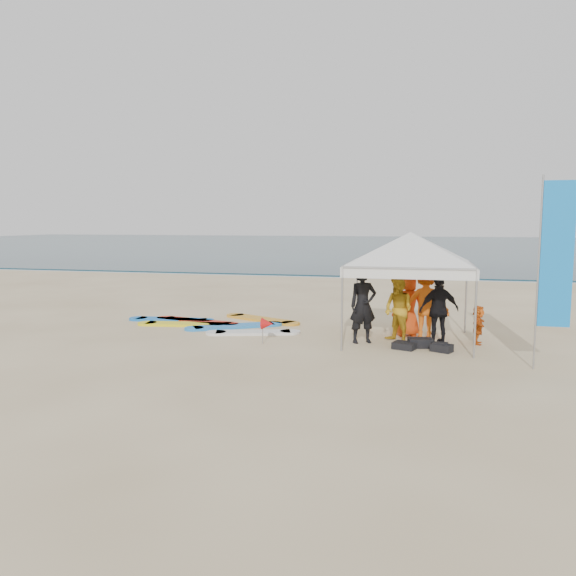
# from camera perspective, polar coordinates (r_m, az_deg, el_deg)

# --- Properties ---
(ground) EXTENTS (120.00, 120.00, 0.00)m
(ground) POSITION_cam_1_polar(r_m,az_deg,el_deg) (12.86, -5.53, -6.56)
(ground) COLOR beige
(ground) RESTS_ON ground
(ocean) EXTENTS (160.00, 84.00, 0.08)m
(ocean) POSITION_cam_1_polar(r_m,az_deg,el_deg) (71.99, 10.43, 4.30)
(ocean) COLOR #0C2633
(ocean) RESTS_ON ground
(shoreline_foam) EXTENTS (160.00, 1.20, 0.01)m
(shoreline_foam) POSITION_cam_1_polar(r_m,az_deg,el_deg) (30.44, 5.81, 1.14)
(shoreline_foam) COLOR silver
(shoreline_foam) RESTS_ON ground
(person_black_a) EXTENTS (0.80, 0.70, 1.85)m
(person_black_a) POSITION_cam_1_polar(r_m,az_deg,el_deg) (13.81, 7.63, -1.77)
(person_black_a) COLOR black
(person_black_a) RESTS_ON ground
(person_yellow) EXTENTS (0.99, 0.97, 1.61)m
(person_yellow) POSITION_cam_1_polar(r_m,az_deg,el_deg) (14.06, 11.15, -2.17)
(person_yellow) COLOR gold
(person_yellow) RESTS_ON ground
(person_orange_a) EXTENTS (1.24, 0.76, 1.85)m
(person_orange_a) POSITION_cam_1_polar(r_m,az_deg,el_deg) (14.58, 13.79, -1.45)
(person_orange_a) COLOR orange
(person_orange_a) RESTS_ON ground
(person_black_b) EXTENTS (1.07, 0.75, 1.69)m
(person_black_b) POSITION_cam_1_polar(r_m,az_deg,el_deg) (14.00, 15.08, -2.16)
(person_black_b) COLOR black
(person_black_b) RESTS_ON ground
(person_orange_b) EXTENTS (0.93, 0.79, 1.62)m
(person_orange_b) POSITION_cam_1_polar(r_m,az_deg,el_deg) (14.84, 12.09, -1.71)
(person_orange_b) COLOR #E24A14
(person_orange_b) RESTS_ON ground
(person_seated) EXTENTS (0.36, 0.90, 0.94)m
(person_seated) POSITION_cam_1_polar(r_m,az_deg,el_deg) (14.37, 18.76, -3.57)
(person_seated) COLOR #D35412
(person_seated) RESTS_ON ground
(canopy_tent) EXTENTS (4.10, 4.10, 3.09)m
(canopy_tent) POSITION_cam_1_polar(r_m,az_deg,el_deg) (14.03, 12.34, 5.53)
(canopy_tent) COLOR #A5A5A8
(canopy_tent) RESTS_ON ground
(feather_flag) EXTENTS (0.65, 0.04, 3.86)m
(feather_flag) POSITION_cam_1_polar(r_m,az_deg,el_deg) (12.18, 25.49, 2.90)
(feather_flag) COLOR #A5A5A8
(feather_flag) RESTS_ON ground
(marker_pennant) EXTENTS (0.28, 0.28, 0.64)m
(marker_pennant) POSITION_cam_1_polar(r_m,az_deg,el_deg) (13.62, -2.12, -3.66)
(marker_pennant) COLOR #A5A5A8
(marker_pennant) RESTS_ON ground
(gear_pile) EXTENTS (1.41, 0.81, 0.22)m
(gear_pile) POSITION_cam_1_polar(r_m,az_deg,el_deg) (13.50, 13.60, -5.67)
(gear_pile) COLOR black
(gear_pile) RESTS_ON ground
(surfboard_spread) EXTENTS (5.06, 3.26, 0.07)m
(surfboard_spread) POSITION_cam_1_polar(r_m,az_deg,el_deg) (16.34, -7.32, -3.60)
(surfboard_spread) COLOR silver
(surfboard_spread) RESTS_ON ground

